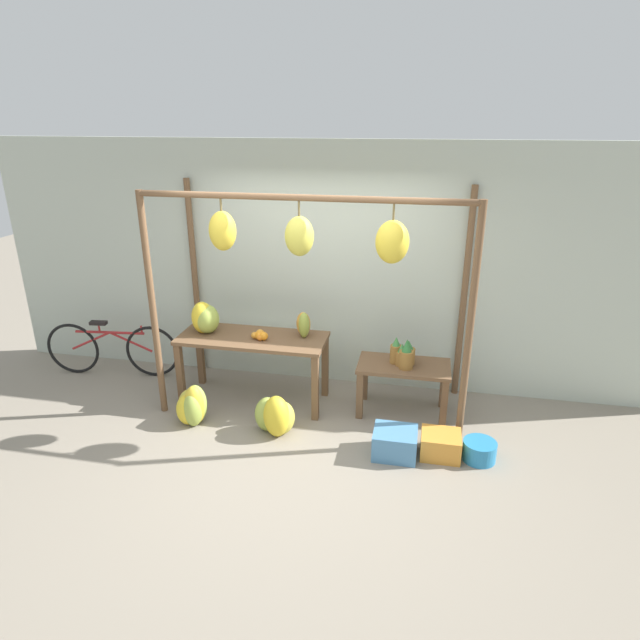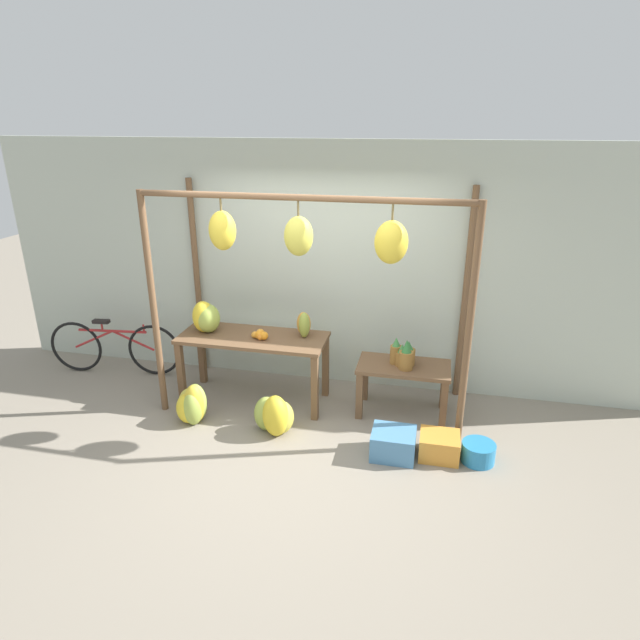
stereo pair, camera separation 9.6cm
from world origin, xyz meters
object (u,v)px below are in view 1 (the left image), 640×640
banana_pile_ground_right (276,416)px  pineapple_cluster (404,354)px  banana_pile_ground_left (192,407)px  fruit_crate_purple (441,445)px  fruit_crate_white (395,443)px  papaya_pile (304,324)px  orange_pile (260,335)px  parked_bicycle (112,349)px  banana_pile_on_table (205,318)px  blue_bucket (479,451)px

banana_pile_ground_right → pineapple_cluster: bearing=28.3°
banana_pile_ground_left → fruit_crate_purple: 2.53m
fruit_crate_white → papaya_pile: 1.59m
orange_pile → parked_bicycle: orange_pile is taller
banana_pile_on_table → papaya_pile: 1.10m
banana_pile_ground_left → blue_bucket: bearing=-1.3°
pineapple_cluster → parked_bicycle: bearing=176.4°
orange_pile → banana_pile_ground_right: size_ratio=0.39×
banana_pile_on_table → banana_pile_ground_left: (0.06, -0.64, -0.75)m
pineapple_cluster → papaya_pile: 1.11m
banana_pile_on_table → papaya_pile: size_ratio=1.50×
banana_pile_ground_right → papaya_pile: (0.12, 0.73, 0.72)m
pineapple_cluster → banana_pile_ground_left: bearing=-163.0°
fruit_crate_white → blue_bucket: bearing=5.5°
banana_pile_ground_left → fruit_crate_white: size_ratio=1.07×
blue_bucket → papaya_pile: (-1.86, 0.79, 0.82)m
banana_pile_on_table → fruit_crate_white: banana_pile_on_table is taller
pineapple_cluster → banana_pile_ground_left: 2.27m
orange_pile → fruit_crate_purple: size_ratio=0.53×
banana_pile_on_table → blue_bucket: size_ratio=1.37×
papaya_pile → parked_bicycle: bearing=176.7°
papaya_pile → blue_bucket: bearing=-23.1°
orange_pile → parked_bicycle: bearing=171.2°
orange_pile → fruit_crate_white: bearing=-24.6°
parked_bicycle → banana_pile_ground_right: bearing=-20.5°
banana_pile_on_table → parked_bicycle: 1.51m
banana_pile_on_table → papaya_pile: banana_pile_on_table is taller
banana_pile_on_table → fruit_crate_purple: (2.60, -0.71, -0.83)m
papaya_pile → pineapple_cluster: bearing=-4.2°
orange_pile → pineapple_cluster: 1.54m
banana_pile_on_table → blue_bucket: banana_pile_on_table is taller
fruit_crate_white → fruit_crate_purple: bearing=9.7°
banana_pile_on_table → orange_pile: (0.65, -0.08, -0.12)m
orange_pile → parked_bicycle: 2.09m
banana_pile_ground_right → blue_bucket: bearing=-1.9°
banana_pile_on_table → banana_pile_ground_right: bearing=-33.4°
orange_pile → blue_bucket: size_ratio=0.62×
fruit_crate_white → fruit_crate_purple: 0.43m
papaya_pile → fruit_crate_purple: papaya_pile is taller
banana_pile_on_table → pineapple_cluster: size_ratio=1.31×
banana_pile_ground_right → papaya_pile: 1.03m
orange_pile → papaya_pile: size_ratio=0.68×
blue_bucket → parked_bicycle: 4.43m
orange_pile → papaya_pile: papaya_pile is taller
blue_bucket → papaya_pile: 2.18m
banana_pile_on_table → fruit_crate_white: (2.17, -0.78, -0.81)m
orange_pile → banana_pile_ground_right: (0.32, -0.56, -0.63)m
pineapple_cluster → blue_bucket: (0.77, -0.71, -0.60)m
orange_pile → fruit_crate_white: (1.53, -0.70, -0.69)m
banana_pile_ground_right → fruit_crate_purple: 1.63m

